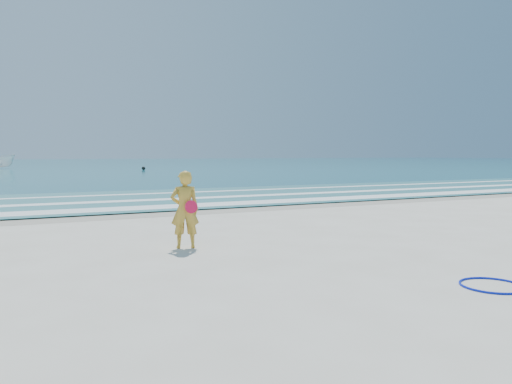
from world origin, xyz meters
name	(u,v)px	position (x,y,z in m)	size (l,w,h in m)	color
ground	(333,262)	(0.00, 0.00, 0.00)	(400.00, 400.00, 0.00)	silver
wet_sand	(180,211)	(0.00, 9.00, 0.00)	(400.00, 2.40, 0.00)	#B2A893
ocean	(35,164)	(0.00, 105.00, 0.02)	(400.00, 190.00, 0.04)	#19727F
shallow	(144,199)	(0.00, 14.00, 0.04)	(400.00, 10.00, 0.01)	#59B7AD
foam_near	(169,206)	(0.00, 10.30, 0.05)	(400.00, 1.40, 0.01)	white
foam_mid	(149,200)	(0.00, 13.20, 0.05)	(400.00, 0.90, 0.01)	white
foam_far	(131,194)	(0.00, 16.50, 0.05)	(400.00, 0.60, 0.01)	white
hoop	(492,285)	(1.14, -2.46, 0.02)	(0.93, 0.93, 0.03)	#0A1EC4
buoy	(143,168)	(9.51, 52.57, 0.26)	(0.44, 0.44, 0.44)	black
woman	(185,209)	(-1.98, 2.53, 0.81)	(0.67, 0.53, 1.63)	gold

